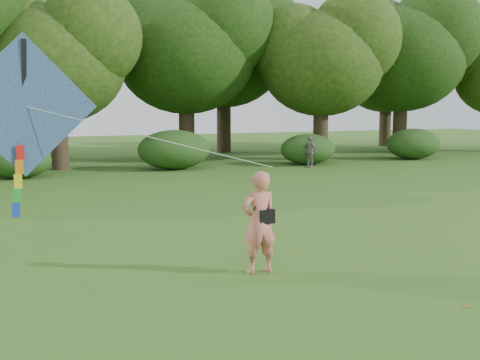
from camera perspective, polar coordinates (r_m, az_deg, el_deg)
name	(u,v)px	position (r m, az deg, el deg)	size (l,w,h in m)	color
ground	(306,271)	(11.37, 6.26, -8.57)	(100.00, 100.00, 0.00)	#265114
man_kite_flyer	(259,222)	(10.99, 1.80, -4.04)	(0.69, 0.45, 1.88)	#D77265
bystander_right	(310,152)	(29.77, 6.61, 2.70)	(0.90, 0.38, 1.54)	gray
crossbody_bag	(265,216)	(10.99, 2.42, -3.39)	(0.43, 0.20, 0.73)	black
flying_kite	(25,108)	(11.44, -19.75, 6.41)	(5.38, 1.97, 3.28)	#2849B0
tree_line	(121,56)	(33.24, -11.20, 11.42)	(54.70, 15.30, 9.48)	#3A2D1E
shrub_band	(96,154)	(27.59, -13.48, 2.38)	(39.15, 3.22, 1.88)	#264919
fallen_leaves	(290,231)	(14.81, 4.72, -4.81)	(10.41, 14.03, 0.01)	brown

